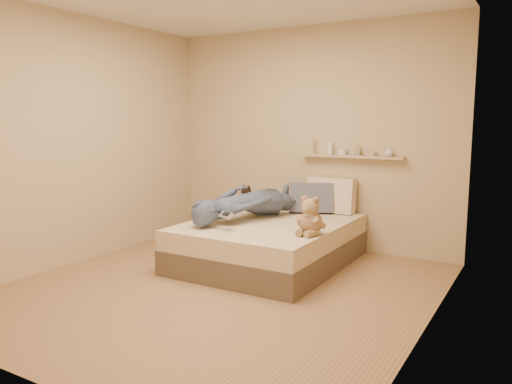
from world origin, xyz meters
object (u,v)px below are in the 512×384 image
Objects in this scene: dark_plush at (247,198)px; pillow_cream at (331,195)px; bed at (269,243)px; wall_shelf at (351,157)px; person at (249,202)px; game_console at (226,215)px; teddy_bear at (310,219)px; pillow_grey at (311,198)px.

pillow_cream reaches higher than dark_plush.
wall_shelf reaches higher than bed.
pillow_cream is 1.01m from person.
person is at bearing 100.44° from game_console.
dark_plush reaches higher than bed.
dark_plush is at bearing 144.29° from teddy_bear.
teddy_bear is 1.34m from wall_shelf.
dark_plush is 1.34m from wall_shelf.
teddy_bear is 0.67× the size of pillow_cream.
dark_plush is at bearing -164.58° from pillow_cream.
bed is 0.80m from teddy_bear.
dark_plush is 1.02m from pillow_cream.
dark_plush is at bearing 112.49° from game_console.
dark_plush is at bearing -163.50° from wall_shelf.
pillow_grey reaches higher than bed.
bed is 1.00m from pillow_cream.
game_console is (-0.16, -0.58, 0.38)m from bed.
person is (-0.27, 0.03, 0.41)m from bed.
teddy_bear reaches higher than pillow_grey.
bed is 0.91m from dark_plush.
dark_plush is 0.81m from pillow_grey.
person reaches higher than dark_plush.
pillow_grey reaches higher than game_console.
pillow_cream is 1.10× the size of pillow_grey.
teddy_bear is 1.29× the size of dark_plush.
dark_plush is 0.57× the size of pillow_grey.
game_console is 0.64× the size of dark_plush.
person reaches higher than game_console.
bed is at bearing 74.84° from game_console.
dark_plush reaches higher than game_console.
pillow_cream is at bearing 102.87° from teddy_bear.
pillow_grey is at bearing -150.33° from wall_shelf.
bed is at bearing -121.18° from wall_shelf.
pillow_cream is (0.35, 0.83, 0.43)m from bed.
dark_plush is (-0.63, 0.56, 0.35)m from bed.
dark_plush is 0.19× the size of person.
pillow_grey is 0.42× the size of wall_shelf.
pillow_cream is 0.23m from pillow_grey.
teddy_bear is 1.12m from pillow_grey.
person is at bearing -123.39° from pillow_grey.
teddy_bear reaches higher than bed.
pillow_grey is at bearing 75.74° from game_console.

